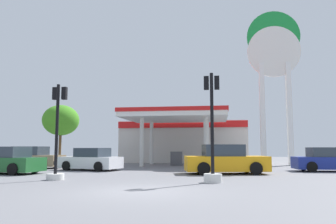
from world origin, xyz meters
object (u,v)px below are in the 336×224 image
object	(u,v)px
car_3	(6,161)
car_4	(32,158)
car_1	(225,160)
car_0	(91,160)
traffic_signal_1	(212,145)
station_pole_sign	(274,65)
tree_0	(61,120)
tree_1	(186,130)
car_2	(328,160)
traffic_signal_0	(57,145)

from	to	relation	value
car_3	car_4	distance (m)	5.20
car_3	car_1	bearing A→B (deg)	8.15
car_0	traffic_signal_1	distance (m)	10.11
station_pole_sign	traffic_signal_1	xyz separation A→B (m)	(-5.00, -14.68, -6.86)
tree_0	tree_1	bearing A→B (deg)	3.61
car_2	tree_0	world-z (taller)	tree_0
car_4	traffic_signal_1	size ratio (longest dim) A/B	0.95
car_1	car_3	xyz separation A→B (m)	(-11.93, -1.71, -0.05)
traffic_signal_1	car_2	bearing A→B (deg)	48.59
station_pole_sign	tree_1	size ratio (longest dim) A/B	2.73
station_pole_sign	traffic_signal_1	bearing A→B (deg)	-108.81
station_pole_sign	car_2	size ratio (longest dim) A/B	3.17
tree_0	tree_1	world-z (taller)	tree_0
car_0	station_pole_sign	bearing A→B (deg)	32.87
car_2	car_3	bearing A→B (deg)	-165.81
car_0	car_3	bearing A→B (deg)	-136.90
station_pole_sign	car_3	distance (m)	21.43
traffic_signal_1	station_pole_sign	bearing A→B (deg)	71.19
car_3	car_4	size ratio (longest dim) A/B	1.01
car_1	traffic_signal_0	world-z (taller)	traffic_signal_0
station_pole_sign	tree_1	distance (m)	14.76
station_pole_sign	traffic_signal_0	bearing A→B (deg)	-129.22
car_0	car_1	xyz separation A→B (m)	(8.35, -1.64, 0.08)
traffic_signal_1	tree_1	world-z (taller)	tree_1
station_pole_sign	traffic_signal_0	distance (m)	19.98
car_4	car_3	bearing A→B (deg)	-74.52
car_0	car_2	size ratio (longest dim) A/B	1.02
station_pole_sign	car_0	size ratio (longest dim) A/B	3.10
car_1	car_3	size ratio (longest dim) A/B	1.09
car_2	traffic_signal_1	size ratio (longest dim) A/B	0.91
car_1	car_2	size ratio (longest dim) A/B	1.15
traffic_signal_0	traffic_signal_1	bearing A→B (deg)	-1.16
station_pole_sign	tree_1	world-z (taller)	station_pole_sign
car_0	traffic_signal_0	world-z (taller)	traffic_signal_0
car_4	tree_0	bearing A→B (deg)	110.42
traffic_signal_0	tree_1	distance (m)	25.84
car_1	car_4	bearing A→B (deg)	166.08
station_pole_sign	traffic_signal_0	world-z (taller)	station_pole_sign
car_1	traffic_signal_0	distance (m)	8.86
car_0	car_1	world-z (taller)	car_1
traffic_signal_1	tree_0	bearing A→B (deg)	127.37
station_pole_sign	tree_0	xyz separation A→B (m)	(-23.88, 10.04, -3.57)
car_3	traffic_signal_0	xyz separation A→B (m)	(4.45, -2.96, 0.85)
car_3	car_4	xyz separation A→B (m)	(-1.39, 5.01, 0.02)
car_2	car_1	bearing A→B (deg)	-155.05
car_1	tree_0	xyz separation A→B (m)	(-19.50, 19.91, 4.07)
station_pole_sign	car_4	xyz separation A→B (m)	(-17.70, -6.57, -7.68)
traffic_signal_0	tree_1	bearing A→B (deg)	82.58
station_pole_sign	tree_0	world-z (taller)	station_pole_sign
station_pole_sign	car_1	bearing A→B (deg)	-113.96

